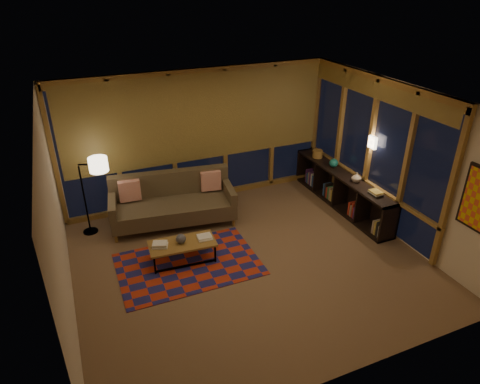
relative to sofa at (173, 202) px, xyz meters
name	(u,v)px	position (x,y,z in m)	size (l,w,h in m)	color
floor	(249,261)	(0.82, -1.66, -0.46)	(5.50, 5.00, 0.01)	#85684A
ceiling	(251,101)	(0.82, -1.66, 2.24)	(5.50, 5.00, 0.01)	silver
walls	(250,189)	(0.82, -1.66, 0.89)	(5.51, 5.01, 2.70)	beige
window_wall_back	(199,138)	(0.82, 0.77, 0.89)	(5.30, 0.16, 2.60)	olive
window_wall_right	(368,149)	(3.50, -1.06, 0.89)	(0.16, 3.70, 2.60)	olive
wall_sconce	(373,142)	(3.44, -1.21, 1.09)	(0.12, 0.18, 0.22)	#FFEAC5
sofa	(173,202)	(0.00, 0.00, 0.00)	(2.26, 0.91, 0.92)	brown
pillow_left	(130,193)	(-0.71, 0.31, 0.20)	(0.39, 0.13, 0.39)	red
pillow_right	(211,182)	(0.80, 0.12, 0.19)	(0.39, 0.13, 0.39)	red
area_rug	(188,264)	(-0.14, -1.35, -0.46)	(2.26, 1.51, 0.01)	#B52E16
coffee_table	(183,252)	(-0.18, -1.22, -0.28)	(1.08, 0.49, 0.36)	olive
book_stack_a	(160,244)	(-0.53, -1.17, -0.07)	(0.21, 0.17, 0.06)	silver
book_stack_b	(205,237)	(0.20, -1.25, -0.08)	(0.22, 0.17, 0.04)	silver
ceramic_pot	(181,239)	(-0.20, -1.22, -0.02)	(0.16, 0.16, 0.16)	black
floor_lamp	(84,196)	(-1.50, 0.31, 0.28)	(0.50, 0.32, 1.49)	black
bookshelf	(341,190)	(3.31, -0.66, -0.10)	(0.40, 2.88, 0.72)	black
basket	(318,154)	(3.29, 0.26, 0.34)	(0.21, 0.21, 0.16)	#A26E38
teal_bowl	(334,163)	(3.31, -0.31, 0.35)	(0.18, 0.18, 0.18)	#19716B
vase	(356,177)	(3.31, -1.06, 0.35)	(0.18, 0.18, 0.19)	#BDA990
shelf_book_stack	(376,193)	(3.31, -1.64, 0.30)	(0.18, 0.25, 0.07)	silver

